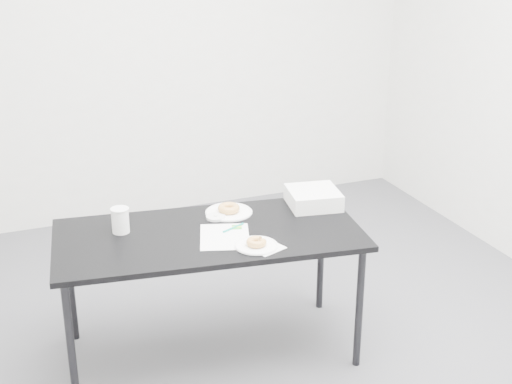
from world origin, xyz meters
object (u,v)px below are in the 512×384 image
object	(u,v)px
donut_far	(229,208)
coffee_cup	(120,220)
bakery_box	(313,198)
scorecard	(225,237)
plate_far	(229,212)
pen	(233,228)
table	(209,242)
donut_near	(256,242)
plate_near	(256,246)

from	to	relation	value
donut_far	coffee_cup	size ratio (longest dim) A/B	0.91
bakery_box	scorecard	bearing A→B (deg)	-150.78
plate_far	donut_far	size ratio (longest dim) A/B	2.13
pen	donut_far	bearing A→B (deg)	51.53
pen	plate_far	world-z (taller)	pen
table	scorecard	size ratio (longest dim) A/B	5.26
table	plate_far	bearing A→B (deg)	56.05
donut_far	pen	bearing A→B (deg)	-103.21
table	donut_near	xyz separation A→B (m)	(0.16, -0.23, 0.08)
plate_far	coffee_cup	size ratio (longest dim) A/B	1.93
donut_near	pen	bearing A→B (deg)	98.10
scorecard	plate_far	distance (m)	0.30
table	donut_far	xyz separation A→B (m)	(0.17, 0.20, 0.08)
pen	coffee_cup	xyz separation A→B (m)	(-0.53, 0.17, 0.06)
plate_far	donut_near	bearing A→B (deg)	-91.96
scorecard	pen	size ratio (longest dim) A/B	2.15
plate_far	coffee_cup	bearing A→B (deg)	-176.50
pen	bakery_box	distance (m)	0.52
plate_near	donut_near	size ratio (longest dim) A/B	2.13
table	plate_near	distance (m)	0.29
pen	bakery_box	bearing A→B (deg)	-10.51
plate_far	bakery_box	bearing A→B (deg)	-8.68
table	plate_far	size ratio (longest dim) A/B	6.41
table	plate_near	size ratio (longest dim) A/B	7.67
plate_near	donut_far	distance (m)	0.43
plate_near	coffee_cup	xyz separation A→B (m)	(-0.56, 0.40, 0.06)
table	pen	size ratio (longest dim) A/B	11.33
pen	plate_near	bearing A→B (deg)	-107.16
pen	coffee_cup	bearing A→B (deg)	137.16
coffee_cup	bakery_box	size ratio (longest dim) A/B	0.48
plate_near	bakery_box	xyz separation A→B (m)	(0.47, 0.36, 0.04)
donut_far	donut_near	bearing A→B (deg)	-91.96
table	plate_far	xyz separation A→B (m)	(0.17, 0.20, 0.05)
pen	donut_near	distance (m)	0.23
donut_far	bakery_box	bearing A→B (deg)	-8.68
table	pen	xyz separation A→B (m)	(0.13, -0.01, 0.06)
table	donut_far	size ratio (longest dim) A/B	13.65
plate_far	donut_far	bearing A→B (deg)	0.00
donut_far	bakery_box	xyz separation A→B (m)	(0.45, -0.07, 0.02)
scorecard	bakery_box	distance (m)	0.61
bakery_box	plate_far	bearing A→B (deg)	-179.04
pen	coffee_cup	distance (m)	0.55
plate_far	table	bearing A→B (deg)	-131.57
scorecard	coffee_cup	bearing A→B (deg)	170.17
scorecard	donut_near	xyz separation A→B (m)	(0.10, -0.16, 0.02)
donut_near	bakery_box	xyz separation A→B (m)	(0.47, 0.36, 0.02)
plate_far	donut_far	xyz separation A→B (m)	(0.00, 0.00, 0.02)
donut_far	coffee_cup	distance (m)	0.58
donut_near	plate_near	bearing A→B (deg)	0.00
scorecard	donut_far	bearing A→B (deg)	84.47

